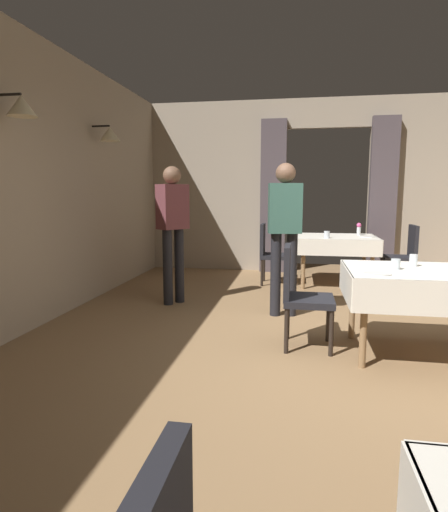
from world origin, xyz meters
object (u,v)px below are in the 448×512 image
person_diner_standing_aside (173,223)px  plate_mid_d (377,274)px  dining_table_mid (417,281)px  plate_far_c (367,237)px  glass_mid_a (396,264)px  chair_far_left (270,251)px  person_waiter_by_doorway (285,226)px  flower_vase_far (359,229)px  chair_mid_left (300,291)px  chair_far_right (404,253)px  dining_table_far (336,242)px  glass_far_b (327,235)px  glass_mid_b (413,260)px

person_diner_standing_aside → plate_mid_d: bearing=-37.0°
dining_table_mid → plate_far_c: 2.80m
glass_mid_a → chair_far_left: bearing=114.0°
chair_far_left → person_waiter_by_doorway: bearing=-81.3°
flower_vase_far → plate_far_c: flower_vase_far is taller
person_waiter_by_doorway → plate_far_c: bearing=56.6°
person_waiter_by_doorway → glass_mid_a: bearing=-47.2°
person_diner_standing_aside → chair_mid_left: bearing=-40.0°
chair_mid_left → chair_far_right: (1.52, 2.80, 0.00)m
dining_table_far → glass_mid_a: glass_mid_a is taller
flower_vase_far → person_diner_standing_aside: size_ratio=0.11×
plate_mid_d → glass_far_b: (-0.22, 2.80, 0.05)m
dining_table_far → plate_far_c: bearing=-8.7°
glass_mid_a → person_waiter_by_doorway: (-0.97, 1.05, 0.23)m
glass_mid_a → flower_vase_far: 3.08m
dining_table_far → chair_far_right: size_ratio=1.29×
dining_table_far → chair_far_left: size_ratio=1.29×
chair_far_left → glass_mid_b: bearing=-61.1°
chair_far_left → plate_mid_d: 3.21m
chair_mid_left → glass_mid_a: 0.84m
dining_table_far → person_waiter_by_doorway: 2.00m
chair_mid_left → chair_far_right: bearing=61.5°
glass_mid_a → plate_mid_d: glass_mid_a is taller
flower_vase_far → glass_far_b: flower_vase_far is taller
dining_table_mid → flower_vase_far: (-0.08, 3.07, 0.20)m
dining_table_mid → plate_far_c: bearing=89.9°
glass_mid_a → glass_far_b: (-0.41, 2.53, 0.01)m
dining_table_far → chair_mid_left: (-0.54, -2.82, -0.14)m
flower_vase_far → plate_far_c: 0.30m
glass_mid_a → dining_table_mid: bearing=3.8°
chair_far_left → glass_mid_a: (1.23, -2.77, 0.28)m
chair_mid_left → plate_far_c: chair_mid_left is taller
glass_far_b → person_waiter_by_doorway: 1.60m
chair_far_left → person_waiter_by_doorway: person_waiter_by_doorway is taller
chair_far_left → person_waiter_by_doorway: 1.81m
chair_far_right → plate_mid_d: size_ratio=4.35×
chair_far_right → person_diner_standing_aside: size_ratio=0.54×
plate_far_c → glass_mid_b: bearing=-90.0°
dining_table_mid → chair_far_left: size_ratio=1.28×
plate_mid_d → chair_mid_left: bearing=152.2°
glass_far_b → plate_far_c: bearing=24.7°
plate_mid_d → person_diner_standing_aside: 2.73m
flower_vase_far → person_waiter_by_doorway: bearing=-117.9°
chair_mid_left → chair_far_right: size_ratio=1.00×
glass_mid_a → glass_far_b: 2.57m
glass_mid_b → person_waiter_by_doorway: (-1.16, 0.86, 0.22)m
plate_mid_d → person_waiter_by_doorway: bearing=120.7°
dining_table_far → flower_vase_far: (0.36, 0.20, 0.20)m
chair_mid_left → glass_far_b: bearing=81.2°
dining_table_mid → person_waiter_by_doorway: 1.60m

